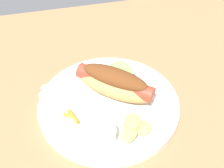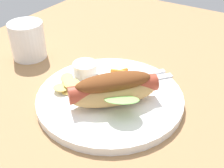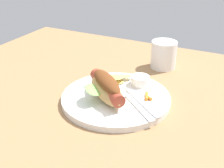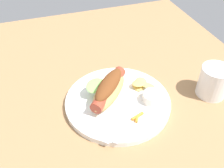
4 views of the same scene
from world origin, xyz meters
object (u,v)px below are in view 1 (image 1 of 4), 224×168
hot_dog (115,82)px  plate (109,104)px  carrot_garnish (72,117)px  chips_pile (135,127)px  sauce_ramekin (102,134)px  fork (70,104)px  knife (69,97)px

hot_dog → plate: bearing=-89.8°
plate → carrot_garnish: carrot_garnish is taller
chips_pile → plate: bearing=109.6°
sauce_ramekin → fork: 10.43cm
sauce_ramekin → carrot_garnish: size_ratio=1.39×
fork → carrot_garnish: bearing=-51.5°
hot_dog → knife: bearing=-145.3°
plate → sauce_ramekin: size_ratio=5.46×
plate → knife: size_ratio=2.16×
sauce_ramekin → fork: size_ratio=0.42×
hot_dog → carrot_garnish: size_ratio=4.35×
knife → chips_pile: (10.47, -11.13, 0.74)cm
fork → knife: (0.14, 2.20, -0.02)cm
hot_dog → fork: hot_dog is taller
hot_dog → knife: (-9.37, 1.13, -2.83)cm
sauce_ramekin → chips_pile: 6.24cm
sauce_ramekin → knife: sauce_ramekin is taller
knife → carrot_garnish: 5.63cm
sauce_ramekin → knife: size_ratio=0.40×
sauce_ramekin → carrot_garnish: bearing=126.4°
knife → chips_pile: bearing=-6.1°
plate → chips_pile: (2.85, -8.01, 1.72)cm
knife → carrot_garnish: bearing=-50.9°
sauce_ramekin → carrot_garnish: (-4.41, 5.97, -0.89)cm
chips_pile → carrot_garnish: bearing=152.6°
fork → carrot_garnish: carrot_garnish is taller
hot_dog → knife: size_ratio=1.23×
plate → knife: (-7.62, 3.12, 0.98)cm
hot_dog → fork: 9.97cm
hot_dog → knife: hot_dog is taller
fork → knife: size_ratio=0.95×
plate → chips_pile: chips_pile is taller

